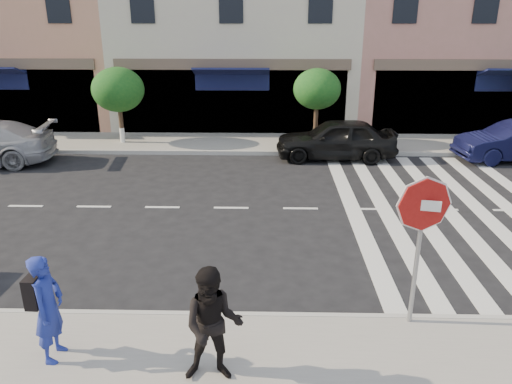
{
  "coord_description": "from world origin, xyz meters",
  "views": [
    {
      "loc": [
        1.02,
        -9.3,
        5.45
      ],
      "look_at": [
        0.77,
        1.58,
        1.4
      ],
      "focal_mm": 35.0,
      "sensor_mm": 36.0,
      "label": 1
    }
  ],
  "objects_px": {
    "walker": "(213,326)",
    "car_far_mid": "(336,139)",
    "stop_sign": "(422,220)",
    "photographer": "(48,308)"
  },
  "relations": [
    {
      "from": "walker",
      "to": "car_far_mid",
      "type": "bearing_deg",
      "value": 72.72
    },
    {
      "from": "walker",
      "to": "car_far_mid",
      "type": "xyz_separation_m",
      "value": [
        3.37,
        12.27,
        -0.31
      ]
    },
    {
      "from": "stop_sign",
      "to": "car_far_mid",
      "type": "relative_size",
      "value": 0.61
    },
    {
      "from": "photographer",
      "to": "stop_sign",
      "type": "bearing_deg",
      "value": -77.85
    },
    {
      "from": "walker",
      "to": "car_far_mid",
      "type": "relative_size",
      "value": 0.41
    },
    {
      "from": "stop_sign",
      "to": "walker",
      "type": "distance_m",
      "value": 3.82
    },
    {
      "from": "stop_sign",
      "to": "car_far_mid",
      "type": "bearing_deg",
      "value": 102.12
    },
    {
      "from": "walker",
      "to": "photographer",
      "type": "bearing_deg",
      "value": 168.93
    },
    {
      "from": "photographer",
      "to": "walker",
      "type": "relative_size",
      "value": 0.98
    },
    {
      "from": "photographer",
      "to": "car_far_mid",
      "type": "relative_size",
      "value": 0.4
    }
  ]
}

